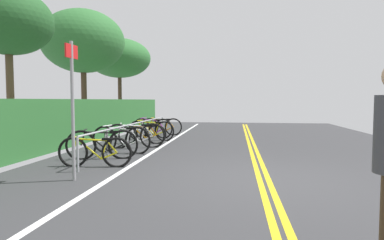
{
  "coord_description": "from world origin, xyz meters",
  "views": [
    {
      "loc": [
        -5.96,
        0.51,
        1.44
      ],
      "look_at": [
        3.13,
        1.74,
        0.88
      ],
      "focal_mm": 30.52,
      "sensor_mm": 36.0,
      "label": 1
    }
  ],
  "objects_px": {
    "bicycle_2": "(121,140)",
    "bicycle_7": "(162,127)",
    "bicycle_4": "(142,134)",
    "bicycle_6": "(152,128)",
    "bicycle_3": "(135,136)",
    "bicycle_5": "(151,130)",
    "tree_extra": "(119,58)",
    "sign_post_near": "(72,98)",
    "bike_rack": "(135,128)",
    "bicycle_0": "(95,152)",
    "tree_mid": "(8,22)",
    "bicycle_1": "(102,145)",
    "tree_far_right": "(83,42)"
  },
  "relations": [
    {
      "from": "bicycle_2",
      "to": "bicycle_7",
      "type": "relative_size",
      "value": 1.03
    },
    {
      "from": "bicycle_4",
      "to": "bicycle_6",
      "type": "xyz_separation_m",
      "value": [
        1.78,
        0.12,
        0.05
      ]
    },
    {
      "from": "bicycle_2",
      "to": "bicycle_4",
      "type": "bearing_deg",
      "value": -1.21
    },
    {
      "from": "bicycle_3",
      "to": "bicycle_4",
      "type": "xyz_separation_m",
      "value": [
        1.0,
        0.08,
        -0.05
      ]
    },
    {
      "from": "bicycle_5",
      "to": "tree_extra",
      "type": "height_order",
      "value": "tree_extra"
    },
    {
      "from": "bicycle_2",
      "to": "bicycle_5",
      "type": "bearing_deg",
      "value": -1.8
    },
    {
      "from": "bicycle_2",
      "to": "bicycle_6",
      "type": "relative_size",
      "value": 1.04
    },
    {
      "from": "bicycle_3",
      "to": "sign_post_near",
      "type": "distance_m",
      "value": 4.11
    },
    {
      "from": "bike_rack",
      "to": "bicycle_5",
      "type": "relative_size",
      "value": 4.33
    },
    {
      "from": "bicycle_5",
      "to": "tree_extra",
      "type": "xyz_separation_m",
      "value": [
        6.63,
        3.57,
        3.45
      ]
    },
    {
      "from": "bicycle_2",
      "to": "bicycle_3",
      "type": "relative_size",
      "value": 1.02
    },
    {
      "from": "bicycle_0",
      "to": "bicycle_4",
      "type": "xyz_separation_m",
      "value": [
        3.76,
        0.05,
        -0.01
      ]
    },
    {
      "from": "bicycle_6",
      "to": "sign_post_near",
      "type": "height_order",
      "value": "sign_post_near"
    },
    {
      "from": "bike_rack",
      "to": "tree_extra",
      "type": "distance_m",
      "value": 9.35
    },
    {
      "from": "tree_mid",
      "to": "bicycle_6",
      "type": "bearing_deg",
      "value": -45.11
    },
    {
      "from": "bicycle_2",
      "to": "tree_mid",
      "type": "relative_size",
      "value": 0.38
    },
    {
      "from": "bicycle_1",
      "to": "tree_far_right",
      "type": "distance_m",
      "value": 7.86
    },
    {
      "from": "tree_mid",
      "to": "bicycle_0",
      "type": "bearing_deg",
      "value": -121.21
    },
    {
      "from": "bicycle_2",
      "to": "tree_mid",
      "type": "height_order",
      "value": "tree_mid"
    },
    {
      "from": "bicycle_2",
      "to": "tree_far_right",
      "type": "relative_size",
      "value": 0.33
    },
    {
      "from": "bike_rack",
      "to": "sign_post_near",
      "type": "relative_size",
      "value": 3.09
    },
    {
      "from": "bike_rack",
      "to": "tree_far_right",
      "type": "xyz_separation_m",
      "value": [
        3.71,
        3.5,
        3.42
      ]
    },
    {
      "from": "tree_mid",
      "to": "tree_far_right",
      "type": "bearing_deg",
      "value": 0.65
    },
    {
      "from": "tree_far_right",
      "to": "bicycle_0",
      "type": "bearing_deg",
      "value": -152.56
    },
    {
      "from": "bicycle_1",
      "to": "bicycle_7",
      "type": "bearing_deg",
      "value": -1.93
    },
    {
      "from": "bicycle_1",
      "to": "bicycle_2",
      "type": "distance_m",
      "value": 0.97
    },
    {
      "from": "bicycle_1",
      "to": "tree_extra",
      "type": "relative_size",
      "value": 0.35
    },
    {
      "from": "bicycle_4",
      "to": "bicycle_7",
      "type": "height_order",
      "value": "bicycle_7"
    },
    {
      "from": "bicycle_6",
      "to": "bicycle_3",
      "type": "bearing_deg",
      "value": -175.87
    },
    {
      "from": "bicycle_0",
      "to": "bicycle_1",
      "type": "bearing_deg",
      "value": 13.34
    },
    {
      "from": "bicycle_3",
      "to": "bicycle_7",
      "type": "xyz_separation_m",
      "value": [
        3.72,
        0.05,
        -0.02
      ]
    },
    {
      "from": "bike_rack",
      "to": "bicycle_2",
      "type": "height_order",
      "value": "bicycle_2"
    },
    {
      "from": "bicycle_6",
      "to": "tree_far_right",
      "type": "relative_size",
      "value": 0.32
    },
    {
      "from": "bike_rack",
      "to": "bicycle_7",
      "type": "distance_m",
      "value": 3.23
    },
    {
      "from": "bicycle_6",
      "to": "tree_far_right",
      "type": "bearing_deg",
      "value": 67.46
    },
    {
      "from": "bicycle_4",
      "to": "bicycle_5",
      "type": "height_order",
      "value": "bicycle_5"
    },
    {
      "from": "bicycle_3",
      "to": "bicycle_7",
      "type": "distance_m",
      "value": 3.72
    },
    {
      "from": "bicycle_6",
      "to": "sign_post_near",
      "type": "distance_m",
      "value": 6.84
    },
    {
      "from": "bicycle_7",
      "to": "sign_post_near",
      "type": "bearing_deg",
      "value": -178.76
    },
    {
      "from": "sign_post_near",
      "to": "tree_far_right",
      "type": "bearing_deg",
      "value": 24.74
    },
    {
      "from": "bicycle_1",
      "to": "tree_mid",
      "type": "distance_m",
      "value": 4.9
    },
    {
      "from": "tree_far_right",
      "to": "tree_extra",
      "type": "xyz_separation_m",
      "value": [
        4.34,
        -0.05,
        -0.18
      ]
    },
    {
      "from": "bicycle_3",
      "to": "tree_mid",
      "type": "bearing_deg",
      "value": 99.43
    },
    {
      "from": "bicycle_6",
      "to": "bicycle_0",
      "type": "bearing_deg",
      "value": -178.22
    },
    {
      "from": "bicycle_6",
      "to": "tree_mid",
      "type": "distance_m",
      "value": 5.83
    },
    {
      "from": "bicycle_2",
      "to": "bicycle_7",
      "type": "distance_m",
      "value": 4.63
    },
    {
      "from": "bicycle_1",
      "to": "tree_extra",
      "type": "bearing_deg",
      "value": 17.87
    },
    {
      "from": "bicycle_4",
      "to": "bicycle_7",
      "type": "distance_m",
      "value": 2.72
    },
    {
      "from": "bike_rack",
      "to": "sign_post_near",
      "type": "xyz_separation_m",
      "value": [
        -4.46,
        -0.27,
        0.92
      ]
    },
    {
      "from": "bicycle_0",
      "to": "bicycle_1",
      "type": "distance_m",
      "value": 0.91
    }
  ]
}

